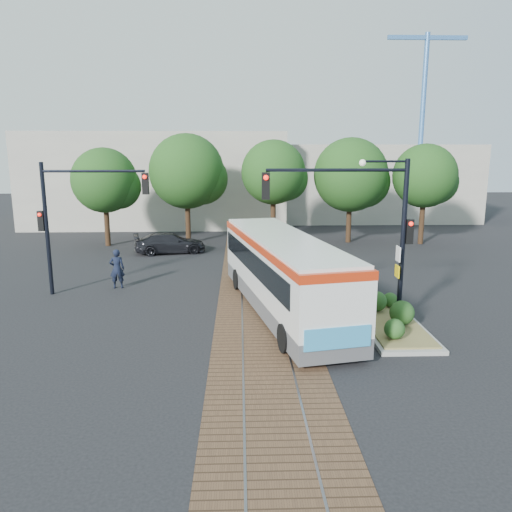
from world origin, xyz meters
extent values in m
plane|color=black|center=(0.00, 0.00, 0.00)|extent=(120.00, 120.00, 0.00)
cube|color=brown|center=(0.00, 4.00, 0.01)|extent=(3.60, 40.00, 0.01)
cube|color=slate|center=(-0.75, 4.00, 0.01)|extent=(0.06, 40.00, 0.01)
cube|color=slate|center=(0.75, 4.00, 0.01)|extent=(0.06, 40.00, 0.01)
cylinder|color=#382314|center=(-10.00, 16.00, 1.43)|extent=(0.36, 0.36, 2.86)
sphere|color=#143F15|center=(-10.00, 16.00, 4.51)|extent=(4.40, 4.40, 4.40)
cylinder|color=#382314|center=(-4.50, 16.80, 1.56)|extent=(0.36, 0.36, 3.12)
sphere|color=#143F15|center=(-4.50, 16.80, 5.07)|extent=(5.20, 5.20, 5.20)
cylinder|color=#382314|center=(1.50, 16.00, 1.69)|extent=(0.36, 0.36, 3.39)
sphere|color=#143F15|center=(1.50, 16.00, 5.04)|extent=(4.40, 4.40, 4.40)
cylinder|color=#382314|center=(7.00, 16.80, 1.43)|extent=(0.36, 0.36, 2.86)
sphere|color=#143F15|center=(7.00, 16.80, 4.81)|extent=(5.20, 5.20, 5.20)
cylinder|color=#382314|center=(12.00, 16.00, 1.56)|extent=(0.36, 0.36, 3.12)
sphere|color=#143F15|center=(12.00, 16.00, 4.77)|extent=(4.40, 4.40, 4.40)
cube|color=#ADA899|center=(-8.00, 28.00, 4.00)|extent=(22.00, 12.00, 8.00)
cube|color=#ADA899|center=(12.00, 30.00, 3.50)|extent=(18.00, 10.00, 7.00)
cylinder|color=#3F72B2|center=(18.00, 34.00, 9.00)|extent=(0.50, 0.50, 18.00)
cube|color=#3F72B2|center=(18.00, 34.00, 17.50)|extent=(8.00, 0.40, 0.40)
cube|color=#49494C|center=(0.91, 1.18, 0.53)|extent=(4.70, 11.85, 0.68)
cube|color=silver|center=(0.91, 1.18, 1.79)|extent=(4.72, 11.85, 1.84)
cube|color=black|center=(0.85, 1.46, 2.08)|extent=(4.54, 10.72, 0.87)
cube|color=#B2290D|center=(0.91, 1.18, 2.85)|extent=(4.76, 11.86, 0.29)
cube|color=silver|center=(0.91, 1.18, 3.04)|extent=(4.56, 11.45, 0.14)
cube|color=black|center=(2.04, -4.36, 2.17)|extent=(1.54, 0.42, 0.87)
cube|color=#2F89BE|center=(2.08, -4.52, 1.01)|extent=(2.09, 0.48, 0.68)
cube|color=orange|center=(2.33, 0.49, 1.21)|extent=(0.93, 4.27, 1.06)
cylinder|color=black|center=(0.65, -3.11, 0.48)|extent=(0.53, 1.01, 0.97)
cylinder|color=black|center=(2.83, -2.67, 0.48)|extent=(0.53, 1.01, 0.97)
cylinder|color=black|center=(-0.92, 4.55, 0.48)|extent=(0.53, 1.01, 0.97)
cylinder|color=black|center=(1.26, 5.00, 0.48)|extent=(0.53, 1.01, 0.97)
cube|color=gray|center=(4.80, -1.00, 0.07)|extent=(2.20, 5.20, 0.15)
cube|color=olive|center=(4.80, -1.00, 0.19)|extent=(1.90, 4.80, 0.08)
sphere|color=#1E4719|center=(4.40, -2.60, 0.58)|extent=(0.70, 0.70, 0.70)
sphere|color=#1E4719|center=(5.10, -1.20, 0.68)|extent=(0.90, 0.90, 0.90)
sphere|color=#1E4719|center=(4.60, 0.40, 0.63)|extent=(0.80, 0.80, 0.80)
sphere|color=#1E4719|center=(5.30, 0.90, 0.53)|extent=(0.60, 0.60, 0.60)
cylinder|color=black|center=(5.10, -0.80, 3.21)|extent=(0.18, 0.18, 6.00)
cylinder|color=black|center=(2.60, -0.80, 5.81)|extent=(5.00, 0.12, 0.12)
cube|color=black|center=(0.10, -0.80, 5.26)|extent=(0.28, 0.22, 0.95)
sphere|color=#FF190C|center=(0.10, -0.94, 5.56)|extent=(0.18, 0.18, 0.18)
cube|color=black|center=(5.32, -0.80, 3.61)|extent=(0.26, 0.20, 0.90)
sphere|color=#FF190C|center=(5.32, -0.93, 3.92)|extent=(0.16, 0.16, 0.16)
cube|color=white|center=(4.92, -0.92, 2.81)|extent=(0.04, 0.45, 0.55)
cube|color=yellow|center=(4.92, -0.92, 2.17)|extent=(0.04, 0.45, 0.45)
cylinder|color=black|center=(4.30, -0.80, 6.12)|extent=(1.60, 0.08, 0.08)
sphere|color=silver|center=(3.50, -0.80, 6.06)|extent=(0.24, 0.24, 0.24)
cylinder|color=black|center=(-9.50, 4.00, 3.00)|extent=(0.18, 0.18, 6.00)
cylinder|color=black|center=(-7.25, 4.00, 5.60)|extent=(4.50, 0.12, 0.12)
cube|color=black|center=(-5.00, 4.00, 5.05)|extent=(0.28, 0.22, 0.95)
sphere|color=#FF190C|center=(-5.00, 3.86, 5.35)|extent=(0.18, 0.18, 0.18)
cube|color=black|center=(-9.72, 4.00, 3.40)|extent=(0.26, 0.20, 0.90)
sphere|color=#FF190C|center=(-9.72, 3.87, 3.70)|extent=(0.16, 0.16, 0.16)
imported|color=black|center=(-6.71, 4.95, 0.95)|extent=(0.76, 0.57, 1.91)
imported|color=black|center=(-5.33, 13.31, 0.66)|extent=(4.82, 2.78, 1.31)
camera|label=1|loc=(-0.82, -18.45, 6.49)|focal=35.00mm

